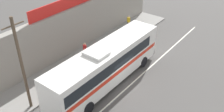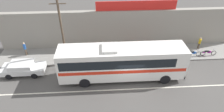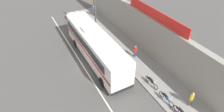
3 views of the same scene
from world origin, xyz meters
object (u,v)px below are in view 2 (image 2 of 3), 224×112
Objects in this scene: pedestrian_near_shop at (25,48)px; pedestrian_far_left at (200,42)px; motorcycle_orange at (208,52)px; intercity_bus at (121,61)px; motorcycle_black at (174,53)px; pedestrian_by_curb at (134,46)px; parked_car at (23,68)px; utility_pole at (62,32)px; motorcycle_purple at (193,53)px.

pedestrian_far_left is at bearing -0.01° from pedestrian_near_shop.
intercity_bus is at bearing -163.96° from motorcycle_orange.
motorcycle_black is 3.96m from pedestrian_far_left.
motorcycle_black is at bearing -13.82° from pedestrian_by_curb.
motorcycle_black is at bearing 179.37° from motorcycle_orange.
intercity_bus reaches higher than motorcycle_black.
parked_car is at bearing -77.68° from pedestrian_near_shop.
pedestrian_by_curb is at bearing -177.75° from pedestrian_far_left.
parked_car is 5.64m from utility_pole.
motorcycle_purple is (19.15, 1.79, -0.17)m from parked_car.
utility_pole is 16.52m from pedestrian_far_left.
parked_car is at bearing -170.70° from pedestrian_far_left.
pedestrian_by_curb is 0.98× the size of pedestrian_far_left.
pedestrian_by_curb is at bearing -1.45° from pedestrian_near_shop.
pedestrian_far_left reaches higher than parked_car.
intercity_bus is at bearing -7.04° from parked_car.
intercity_bus reaches higher than parked_car.
motorcycle_orange is at bearing -3.98° from pedestrian_near_shop.
motorcycle_purple is 1.11× the size of pedestrian_near_shop.
utility_pole reaches higher than motorcycle_purple.
motorcycle_black is 1.18× the size of pedestrian_far_left.
parked_car is 2.26× the size of motorcycle_orange.
utility_pole is at bearing -173.46° from pedestrian_far_left.
motorcycle_orange is 1.19× the size of pedestrian_far_left.
utility_pole is 12.98m from motorcycle_black.
utility_pole reaches higher than pedestrian_by_curb.
utility_pole reaches higher than parked_car.
intercity_bus is 10.36m from parked_car.
pedestrian_near_shop is (-19.88, 1.57, 0.57)m from motorcycle_purple.
pedestrian_near_shop is at bearing 178.55° from pedestrian_by_curb.
pedestrian_far_left is (16.15, 1.85, -2.92)m from utility_pole.
parked_car is 3.46m from pedestrian_near_shop.
utility_pole is at bearing -178.92° from motorcycle_purple.
pedestrian_near_shop is (-0.73, 3.36, 0.40)m from parked_car.
motorcycle_orange is 1.68m from pedestrian_far_left.
intercity_bus is 6.54× the size of motorcycle_purple.
utility_pole reaches higher than motorcycle_black.
pedestrian_far_left is at bearing 109.11° from motorcycle_orange.
motorcycle_orange is (21.02, 1.85, -0.17)m from parked_car.
motorcycle_black is at bearing 25.38° from intercity_bus.
parked_car is 21.10m from motorcycle_orange.
pedestrian_by_curb reaches higher than motorcycle_purple.
pedestrian_near_shop is at bearing 175.47° from motorcycle_purple.
parked_car reaches higher than motorcycle_black.
parked_car is at bearing -166.07° from pedestrian_by_curb.
utility_pole is 4.36× the size of pedestrian_near_shop.
pedestrian_near_shop is (-5.08, 1.85, -2.87)m from utility_pole.
intercity_bus reaches higher than motorcycle_orange.
motorcycle_purple is 1.18× the size of pedestrian_by_curb.
parked_car is 2.70× the size of pedestrian_far_left.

